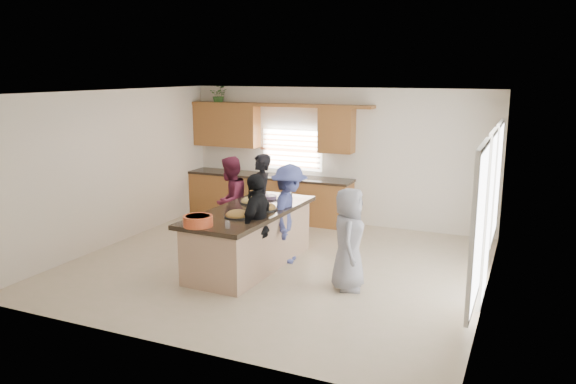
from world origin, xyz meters
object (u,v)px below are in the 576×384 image
at_px(woman_left_front, 257,226).
at_px(woman_left_back, 261,201).
at_px(woman_right_front, 349,239).
at_px(woman_right_back, 289,213).
at_px(island, 250,239).
at_px(salad_bowl, 198,220).
at_px(woman_left_mid, 230,201).

bearing_deg(woman_left_front, woman_left_back, -158.58).
bearing_deg(woman_right_front, woman_right_back, 45.49).
relative_size(island, woman_right_back, 1.67).
bearing_deg(woman_left_front, salad_bowl, -37.22).
xyz_separation_m(island, woman_left_back, (-0.31, 1.02, 0.39)).
distance_m(woman_left_mid, woman_left_front, 1.73).
height_order(woman_left_front, woman_right_front, woman_left_front).
xyz_separation_m(salad_bowl, woman_left_back, (-0.10, 2.21, -0.19)).
relative_size(woman_left_front, woman_right_back, 0.99).
xyz_separation_m(island, woman_left_mid, (-0.85, 0.87, 0.36)).
bearing_deg(woman_right_front, woman_left_front, 80.59).
bearing_deg(salad_bowl, woman_right_front, 24.09).
xyz_separation_m(woman_left_mid, woman_right_back, (1.33, -0.39, 0.00)).
bearing_deg(woman_left_front, woman_left_mid, -139.82).
relative_size(island, woman_left_mid, 1.68).
xyz_separation_m(salad_bowl, woman_right_front, (1.97, 0.88, -0.28)).
bearing_deg(salad_bowl, woman_left_front, 55.63).
height_order(island, woman_right_front, woman_right_front).
bearing_deg(woman_right_back, woman_right_front, -131.76).
bearing_deg(woman_right_back, woman_left_mid, 63.32).
height_order(island, woman_right_back, woman_right_back).
bearing_deg(woman_right_back, woman_left_back, 45.09).
xyz_separation_m(woman_left_front, woman_right_back, (0.15, 0.87, 0.01)).
height_order(woman_left_mid, woman_right_back, woman_right_back).
bearing_deg(woman_right_front, salad_bowl, 101.03).
height_order(woman_left_mid, woman_left_front, woman_left_mid).
relative_size(island, salad_bowl, 6.47).
height_order(salad_bowl, woman_right_front, woman_right_front).
height_order(woman_left_mid, woman_right_front, woman_left_mid).
distance_m(salad_bowl, woman_left_mid, 2.16).
bearing_deg(woman_left_mid, woman_right_front, 65.30).
bearing_deg(island, woman_left_mid, 136.34).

